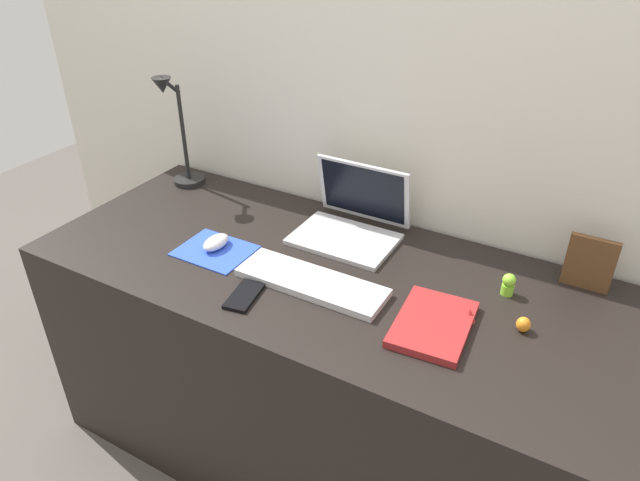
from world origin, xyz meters
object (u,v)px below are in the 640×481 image
object	(u,v)px
laptop	(353,218)
toy_figurine_lime	(508,284)
cell_phone	(244,296)
notebook_pad	(433,324)
desk_lamp	(178,135)
mouse	(216,242)
keyboard	(311,282)
toy_figurine_orange	(523,324)
picture_frame	(590,263)
toy_figurine_red	(469,315)

from	to	relation	value
laptop	toy_figurine_lime	xyz separation A→B (m)	(0.49, -0.08, -0.02)
cell_phone	notebook_pad	world-z (taller)	notebook_pad
laptop	notebook_pad	bearing A→B (deg)	-39.29
desk_lamp	mouse	bearing A→B (deg)	-37.31
keyboard	notebook_pad	xyz separation A→B (m)	(0.34, -0.00, 0.00)
mouse	toy_figurine_orange	world-z (taller)	same
keyboard	desk_lamp	xyz separation A→B (m)	(-0.70, 0.30, 0.18)
laptop	picture_frame	size ratio (longest dim) A/B	2.00
toy_figurine_orange	keyboard	bearing A→B (deg)	-170.43
cell_phone	toy_figurine_red	world-z (taller)	toy_figurine_red
laptop	toy_figurine_lime	size ratio (longest dim) A/B	4.94
toy_figurine_lime	desk_lamp	bearing A→B (deg)	175.95
notebook_pad	toy_figurine_orange	distance (m)	0.21
keyboard	notebook_pad	world-z (taller)	same
laptop	cell_phone	xyz separation A→B (m)	(-0.09, -0.43, -0.05)
picture_frame	toy_figurine_orange	bearing A→B (deg)	-110.81
keyboard	picture_frame	bearing A→B (deg)	29.07
toy_figurine_orange	toy_figurine_lime	world-z (taller)	toy_figurine_lime
picture_frame	toy_figurine_orange	distance (m)	0.28
keyboard	toy_figurine_orange	size ratio (longest dim) A/B	10.90
laptop	toy_figurine_orange	xyz separation A→B (m)	(0.56, -0.21, -0.04)
cell_phone	desk_lamp	size ratio (longest dim) A/B	0.32
toy_figurine_orange	toy_figurine_lime	distance (m)	0.15
desk_lamp	picture_frame	world-z (taller)	desk_lamp
toy_figurine_orange	desk_lamp	bearing A→B (deg)	170.25
laptop	mouse	xyz separation A→B (m)	(-0.31, -0.28, -0.03)
desk_lamp	toy_figurine_red	xyz separation A→B (m)	(1.11, -0.24, -0.17)
keyboard	toy_figurine_red	bearing A→B (deg)	8.86
laptop	picture_frame	xyz separation A→B (m)	(0.66, 0.05, 0.02)
laptop	notebook_pad	world-z (taller)	laptop
toy_figurine_orange	toy_figurine_red	distance (m)	0.13
mouse	toy_figurine_red	size ratio (longest dim) A/B	2.65
toy_figurine_red	picture_frame	bearing A→B (deg)	52.23
desk_lamp	picture_frame	bearing A→B (deg)	2.09
desk_lamp	toy_figurine_orange	bearing A→B (deg)	-9.75
mouse	toy_figurine_red	xyz separation A→B (m)	(0.74, 0.04, -0.00)
laptop	toy_figurine_red	size ratio (longest dim) A/B	8.28
keyboard	cell_phone	xyz separation A→B (m)	(-0.12, -0.13, -0.01)
toy_figurine_lime	toy_figurine_orange	bearing A→B (deg)	-61.73
toy_figurine_lime	toy_figurine_red	xyz separation A→B (m)	(-0.05, -0.16, -0.01)
laptop	toy_figurine_orange	size ratio (longest dim) A/B	7.98
mouse	toy_figurine_red	distance (m)	0.74
notebook_pad	toy_figurine_lime	size ratio (longest dim) A/B	3.95
mouse	notebook_pad	size ratio (longest dim) A/B	0.40
mouse	cell_phone	bearing A→B (deg)	-35.79
laptop	toy_figurine_red	xyz separation A→B (m)	(0.44, -0.23, -0.04)
cell_phone	toy_figurine_orange	bearing A→B (deg)	8.44
mouse	notebook_pad	xyz separation A→B (m)	(0.68, -0.03, -0.01)
keyboard	desk_lamp	distance (m)	0.78
laptop	toy_figurine_red	bearing A→B (deg)	-28.27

